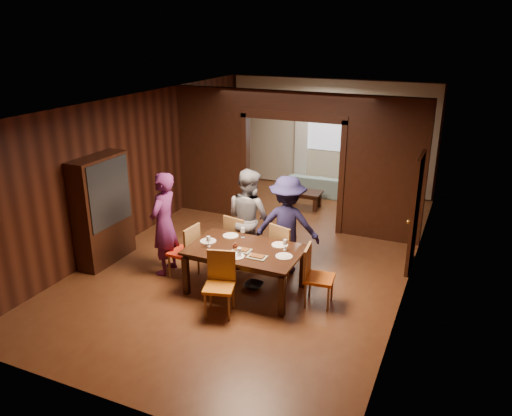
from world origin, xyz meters
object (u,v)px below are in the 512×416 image
at_px(coffee_table, 305,199).
at_px(sofa, 319,185).
at_px(chair_left, 183,251).
at_px(person_grey, 249,218).
at_px(chair_far_r, 287,249).
at_px(person_navy, 287,225).
at_px(chair_right, 319,276).
at_px(chair_far_l, 241,239).
at_px(dining_table, 245,270).
at_px(chair_near, 219,285).
at_px(hutch, 103,210).
at_px(person_purple, 164,224).

bearing_deg(coffee_table, sofa, 88.56).
bearing_deg(chair_left, sofa, 175.93).
xyz_separation_m(person_grey, sofa, (-0.01, 4.41, -0.64)).
bearing_deg(chair_far_r, person_navy, -51.41).
xyz_separation_m(chair_right, chair_far_l, (-1.74, 0.80, 0.00)).
bearing_deg(person_grey, sofa, -65.68).
relative_size(dining_table, chair_far_l, 1.88).
bearing_deg(person_grey, chair_far_l, 50.79).
height_order(person_navy, chair_right, person_navy).
distance_m(chair_right, chair_near, 1.57).
relative_size(coffee_table, chair_near, 0.82).
bearing_deg(person_grey, dining_table, 135.24).
distance_m(coffee_table, chair_far_r, 3.54).
bearing_deg(hutch, chair_left, 1.24).
xyz_separation_m(person_purple, chair_near, (1.51, -0.85, -0.43)).
xyz_separation_m(sofa, hutch, (-2.48, -5.35, 0.74)).
distance_m(dining_table, chair_far_l, 1.01).
relative_size(person_grey, chair_far_r, 1.87).
bearing_deg(person_navy, person_grey, -9.84).
bearing_deg(chair_near, chair_far_l, 89.09).
distance_m(coffee_table, chair_far_l, 3.40).
xyz_separation_m(person_grey, dining_table, (0.36, -0.94, -0.53)).
bearing_deg(chair_far_r, coffee_table, -58.19).
height_order(person_navy, sofa, person_navy).
bearing_deg(person_navy, chair_left, 19.25).
bearing_deg(chair_left, coffee_table, 174.04).
height_order(sofa, chair_far_r, chair_far_r).
bearing_deg(person_navy, chair_near, 65.02).
xyz_separation_m(dining_table, chair_left, (-1.20, 0.03, 0.10)).
relative_size(sofa, chair_near, 1.85).
bearing_deg(chair_near, chair_right, 18.39).
bearing_deg(person_grey, chair_left, 71.55).
distance_m(person_grey, person_navy, 0.73).
relative_size(person_purple, chair_left, 1.89).
relative_size(person_purple, dining_table, 1.01).
bearing_deg(chair_right, dining_table, 87.17).
bearing_deg(hutch, person_purple, 2.44).
xyz_separation_m(dining_table, chair_right, (1.24, 0.07, 0.10)).
relative_size(sofa, chair_left, 1.85).
bearing_deg(dining_table, coffee_table, 95.29).
relative_size(person_purple, chair_far_l, 1.89).
bearing_deg(hutch, dining_table, 0.06).
bearing_deg(chair_right, chair_near, 117.74).
bearing_deg(chair_near, chair_left, 128.20).
relative_size(person_grey, hutch, 0.91).
relative_size(coffee_table, hutch, 0.40).
xyz_separation_m(person_navy, chair_left, (-1.56, -0.93, -0.40)).
bearing_deg(coffee_table, chair_near, -86.21).
bearing_deg(chair_right, person_navy, 38.37).
bearing_deg(chair_near, hutch, 148.47).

